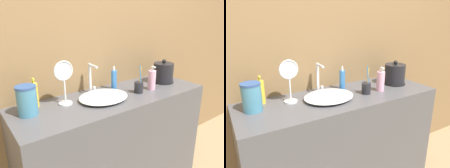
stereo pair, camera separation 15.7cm
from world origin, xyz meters
TOP-DOWN VIEW (x-y plane):
  - wall_back at (0.00, 0.52)m, footprint 6.00×0.04m
  - vanity_counter at (0.00, 0.25)m, footprint 1.50×0.50m
  - sink_basin at (-0.11, 0.25)m, footprint 0.37×0.30m
  - faucet at (-0.10, 0.42)m, footprint 0.06×0.11m
  - electric_kettle at (0.55, 0.28)m, footprint 0.19×0.19m
  - toothbrush_cup at (0.19, 0.20)m, footprint 0.07×0.07m
  - lotion_bottle at (-0.54, 0.41)m, footprint 0.05×0.05m
  - shampoo_bottle at (0.33, 0.20)m, footprint 0.06×0.06m
  - mouthwash_bottle at (0.09, 0.38)m, footprint 0.04×0.04m
  - vanity_mirror at (-0.36, 0.33)m, footprint 0.13×0.09m
  - water_pitcher at (-0.62, 0.32)m, footprint 0.12×0.12m

SIDE VIEW (x-z plane):
  - vanity_counter at x=0.00m, z-range 0.00..0.90m
  - sink_basin at x=-0.11m, z-range 0.90..0.94m
  - toothbrush_cup at x=0.19m, z-range 0.84..1.06m
  - shampoo_bottle at x=0.33m, z-range 0.88..1.07m
  - mouthwash_bottle at x=0.09m, z-range 0.88..1.08m
  - electric_kettle at x=0.55m, z-range 0.88..1.08m
  - lotion_bottle at x=-0.54m, z-range 0.88..1.08m
  - water_pitcher at x=-0.62m, z-range 0.90..1.08m
  - faucet at x=-0.10m, z-range 0.91..1.14m
  - vanity_mirror at x=-0.36m, z-range 0.92..1.22m
  - wall_back at x=0.00m, z-range 0.00..2.60m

